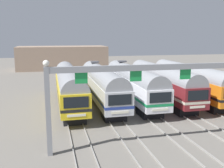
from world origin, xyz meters
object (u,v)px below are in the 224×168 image
object	(u,v)px
commuter_train_orange	(189,80)
catenary_gantry	(185,79)
commuter_train_white	(132,82)
commuter_train_maroon	(161,81)
commuter_train_silver	(102,83)
commuter_train_yellow	(69,85)

from	to	relation	value
commuter_train_orange	catenary_gantry	distance (m)	16.00
commuter_train_white	commuter_train_maroon	size ratio (longest dim) A/B	1.00
commuter_train_white	commuter_train_orange	world-z (taller)	commuter_train_white
commuter_train_silver	catenary_gantry	size ratio (longest dim) A/B	0.83
catenary_gantry	commuter_train_orange	bearing A→B (deg)	58.70
commuter_train_yellow	commuter_train_silver	size ratio (longest dim) A/B	1.00
commuter_train_yellow	catenary_gantry	xyz separation A→B (m)	(8.20, -13.49, 2.56)
commuter_train_orange	commuter_train_yellow	bearing A→B (deg)	180.00
commuter_train_silver	commuter_train_orange	bearing A→B (deg)	-0.02
commuter_train_maroon	commuter_train_yellow	bearing A→B (deg)	180.00
commuter_train_white	commuter_train_orange	xyz separation A→B (m)	(8.20, -0.00, -0.00)
commuter_train_yellow	commuter_train_silver	world-z (taller)	commuter_train_silver
commuter_train_maroon	commuter_train_white	bearing A→B (deg)	179.94
commuter_train_yellow	commuter_train_orange	distance (m)	16.41
commuter_train_white	catenary_gantry	size ratio (longest dim) A/B	0.83
commuter_train_yellow	catenary_gantry	distance (m)	16.00
commuter_train_yellow	commuter_train_maroon	size ratio (longest dim) A/B	1.00
commuter_train_yellow	commuter_train_orange	size ratio (longest dim) A/B	1.00
commuter_train_white	commuter_train_orange	distance (m)	8.20
commuter_train_yellow	commuter_train_orange	xyz separation A→B (m)	(16.41, 0.00, 0.00)
commuter_train_orange	catenary_gantry	size ratio (longest dim) A/B	0.83
commuter_train_maroon	catenary_gantry	size ratio (longest dim) A/B	0.83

